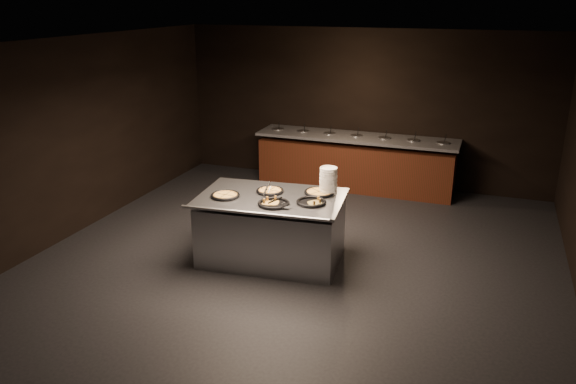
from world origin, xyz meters
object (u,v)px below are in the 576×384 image
(serving_counter, at_px, (272,230))
(pan_veggie_whole, at_px, (225,195))
(plate_stack, at_px, (328,181))
(pan_cheese_whole, at_px, (270,191))

(serving_counter, height_order, pan_veggie_whole, pan_veggie_whole)
(plate_stack, xyz_separation_m, pan_cheese_whole, (-0.75, -0.23, -0.16))
(serving_counter, bearing_deg, pan_cheese_whole, 111.54)
(serving_counter, relative_size, pan_veggie_whole, 5.27)
(serving_counter, distance_m, plate_stack, 1.02)
(serving_counter, height_order, plate_stack, plate_stack)
(plate_stack, distance_m, pan_cheese_whole, 0.80)
(serving_counter, bearing_deg, pan_veggie_whole, -164.14)
(pan_veggie_whole, bearing_deg, pan_cheese_whole, 37.64)
(plate_stack, height_order, pan_veggie_whole, plate_stack)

